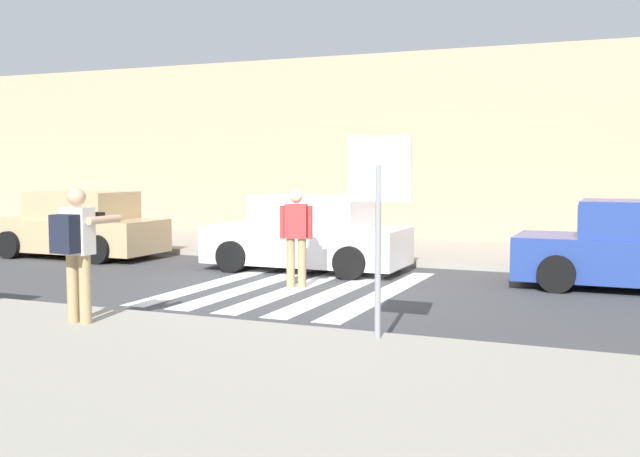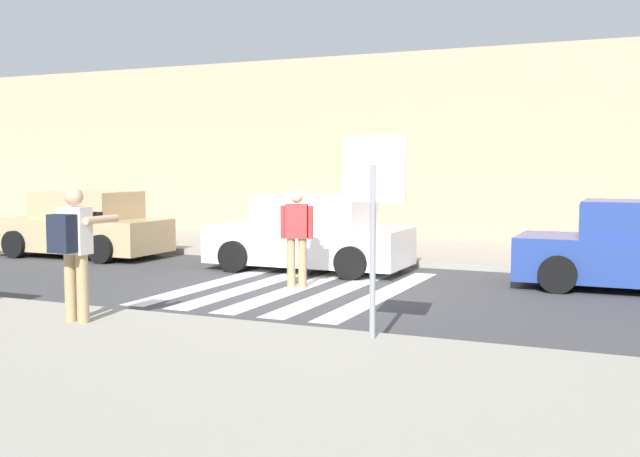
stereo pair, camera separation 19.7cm
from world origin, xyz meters
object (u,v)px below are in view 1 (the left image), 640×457
at_px(parked_car_tan, 79,226).
at_px(photographer_with_backpack, 76,243).
at_px(stop_sign, 379,192).
at_px(pedestrian_crossing, 296,233).
at_px(parked_car_white, 308,235).

bearing_deg(parked_car_tan, photographer_with_backpack, -49.53).
relative_size(stop_sign, parked_car_tan, 0.57).
relative_size(stop_sign, pedestrian_crossing, 1.36).
relative_size(photographer_with_backpack, parked_car_white, 0.42).
distance_m(photographer_with_backpack, parked_car_white, 6.52).
xyz_separation_m(parked_car_tan, parked_car_white, (5.90, 0.00, 0.00)).
xyz_separation_m(photographer_with_backpack, parked_car_white, (0.35, 6.50, -0.44)).
bearing_deg(parked_car_white, stop_sign, -59.35).
relative_size(stop_sign, photographer_with_backpack, 1.36).
bearing_deg(parked_car_white, pedestrian_crossing, -71.72).
height_order(stop_sign, photographer_with_backpack, stop_sign).
distance_m(parked_car_tan, parked_car_white, 5.90).
height_order(stop_sign, parked_car_tan, stop_sign).
distance_m(pedestrian_crossing, parked_car_tan, 6.92).
bearing_deg(pedestrian_crossing, parked_car_white, 108.28).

